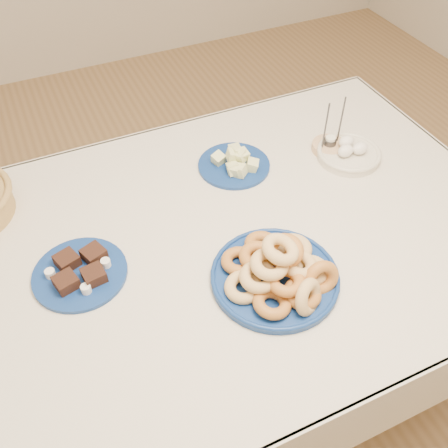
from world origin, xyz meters
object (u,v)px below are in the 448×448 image
(dining_table, at_px, (217,262))
(melon_plate, at_px, (235,163))
(egg_bowl, at_px, (349,153))
(donut_platter, at_px, (278,272))
(brownie_plate, at_px, (80,272))
(candle_holder, at_px, (329,146))

(dining_table, distance_m, melon_plate, 0.32)
(melon_plate, bearing_deg, dining_table, -125.18)
(melon_plate, height_order, egg_bowl, melon_plate)
(donut_platter, bearing_deg, dining_table, 111.47)
(donut_platter, height_order, melon_plate, donut_platter)
(dining_table, relative_size, brownie_plate, 6.92)
(candle_holder, bearing_deg, brownie_plate, -168.37)
(dining_table, bearing_deg, egg_bowl, 14.90)
(dining_table, xyz_separation_m, brownie_plate, (-0.37, 0.02, 0.12))
(dining_table, relative_size, egg_bowl, 8.03)
(dining_table, height_order, brownie_plate, brownie_plate)
(melon_plate, distance_m, candle_holder, 0.32)
(brownie_plate, distance_m, egg_bowl, 0.90)
(candle_holder, relative_size, egg_bowl, 0.88)
(dining_table, distance_m, candle_holder, 0.54)
(dining_table, relative_size, melon_plate, 6.22)
(brownie_plate, height_order, egg_bowl, egg_bowl)
(donut_platter, relative_size, melon_plate, 1.54)
(melon_plate, relative_size, egg_bowl, 1.29)
(dining_table, bearing_deg, donut_platter, -68.53)
(donut_platter, relative_size, brownie_plate, 1.71)
(brownie_plate, bearing_deg, donut_platter, -26.79)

